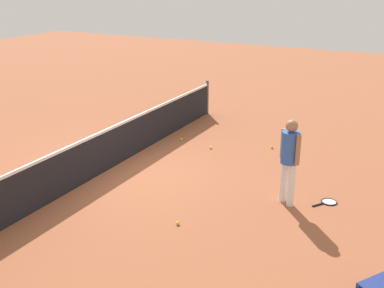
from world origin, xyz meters
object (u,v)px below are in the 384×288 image
object	(u,v)px
player_near_side	(290,155)
tennis_ball_baseline	(178,223)
tennis_ball_midcourt	(272,147)
tennis_racket_near_player	(328,202)
tennis_ball_near_player	(181,139)
tennis_ball_by_net	(211,148)

from	to	relation	value
player_near_side	tennis_ball_baseline	xyz separation A→B (m)	(-1.73, 1.46, -0.98)
player_near_side	tennis_ball_midcourt	distance (m)	3.19
tennis_racket_near_player	tennis_ball_baseline	size ratio (longest dim) A/B	8.73
tennis_ball_near_player	tennis_ball_by_net	distance (m)	1.00
player_near_side	tennis_racket_near_player	bearing A→B (deg)	-61.75
tennis_ball_near_player	tennis_ball_baseline	xyz separation A→B (m)	(-3.97, -2.12, 0.00)
tennis_ball_by_net	tennis_ball_midcourt	distance (m)	1.57
tennis_racket_near_player	tennis_ball_baseline	bearing A→B (deg)	134.12
player_near_side	tennis_ball_midcourt	bearing A→B (deg)	23.83
tennis_racket_near_player	tennis_ball_near_player	distance (m)	4.69
tennis_ball_by_net	tennis_ball_midcourt	size ratio (longest dim) A/B	1.00
tennis_ball_near_player	tennis_ball_baseline	world-z (taller)	same
player_near_side	tennis_racket_near_player	distance (m)	1.29
tennis_racket_near_player	tennis_ball_by_net	distance (m)	3.72
tennis_ball_midcourt	tennis_ball_baseline	size ratio (longest dim) A/B	1.00
player_near_side	tennis_ball_midcourt	xyz separation A→B (m)	(2.78, 1.23, -0.98)
tennis_ball_midcourt	player_near_side	bearing A→B (deg)	-156.17
tennis_racket_near_player	tennis_ball_by_net	world-z (taller)	tennis_ball_by_net
player_near_side	tennis_ball_near_player	bearing A→B (deg)	58.06
tennis_racket_near_player	tennis_ball_baseline	xyz separation A→B (m)	(-2.12, 2.19, 0.02)
player_near_side	tennis_racket_near_player	world-z (taller)	player_near_side
tennis_ball_near_player	tennis_ball_midcourt	xyz separation A→B (m)	(0.55, -2.36, 0.00)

